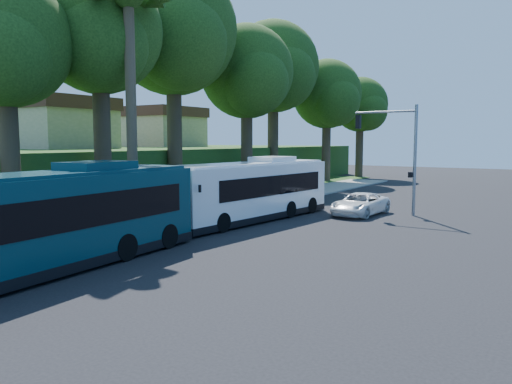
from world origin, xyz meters
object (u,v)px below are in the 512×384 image
Objects in this scene: pickup at (360,204)px; white_bus at (253,190)px; teal_bus at (55,218)px; bus_shelter at (127,195)px.

white_bus is at bearing -126.52° from pickup.
teal_bus is 19.62m from pickup.
bus_shelter reaches higher than pickup.
teal_bus is 2.64× the size of pickup.
teal_bus is (4.65, -7.76, 0.12)m from bus_shelter.
white_bus is 7.28m from pickup.
pickup is (4.63, 5.50, -1.13)m from white_bus.
white_bus reaches higher than pickup.
pickup is (4.45, 19.07, -1.22)m from teal_bus.
white_bus is 13.58m from teal_bus.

